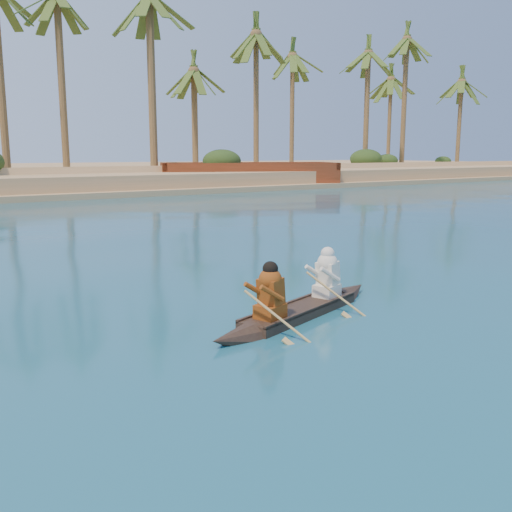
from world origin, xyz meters
TOP-DOWN VIEW (x-y plane):
  - ground at (0.00, 0.00)m, footprint 160.00×160.00m
  - shrub_cluster at (0.00, 31.50)m, footprint 100.00×6.00m
  - canoe at (-2.52, -4.00)m, footprint 4.41×1.93m
  - barge_right at (16.92, 27.00)m, footprint 14.48×9.54m

SIDE VIEW (x-z plane):
  - ground at x=0.00m, z-range 0.00..0.00m
  - canoe at x=-2.52m, z-range -0.38..0.85m
  - barge_right at x=16.92m, z-range -0.34..1.95m
  - shrub_cluster at x=0.00m, z-range 0.00..2.40m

